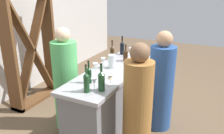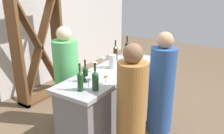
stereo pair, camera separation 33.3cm
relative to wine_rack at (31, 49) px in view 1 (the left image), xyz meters
name	(u,v)px [view 1 (the left image)]	position (x,y,z in m)	size (l,w,h in m)	color
ground_plane	(112,124)	(-0.10, -1.65, -0.99)	(12.00, 12.00, 0.00)	brown
back_wall	(1,25)	(-0.10, 0.55, 0.41)	(8.00, 0.10, 2.80)	#BCB7B2
bar_counter	(112,98)	(-0.10, -1.65, -0.54)	(1.95, 0.63, 0.91)	slate
wine_rack	(31,49)	(0.00, 0.00, 0.00)	(1.00, 0.28, 1.99)	brown
wine_bottle_leftmost_olive_green	(86,82)	(-0.88, -1.71, 0.04)	(0.07, 0.07, 0.34)	#193D1E
wine_bottle_second_left_olive_green	(101,81)	(-0.77, -1.84, 0.04)	(0.08, 0.08, 0.34)	#193D1E
wine_bottle_center_dark_green	(89,75)	(-0.64, -1.59, 0.02)	(0.07, 0.07, 0.30)	black
wine_bottle_second_right_amber_brown	(112,52)	(0.35, -1.43, 0.04)	(0.07, 0.07, 0.33)	#331E0F
wine_bottle_rightmost_amber_brown	(126,55)	(0.38, -1.66, 0.01)	(0.07, 0.07, 0.27)	#331E0F
wine_bottle_far_right_near_black	(122,47)	(0.71, -1.45, 0.04)	(0.07, 0.07, 0.33)	black
wine_glass_near_left	(110,78)	(-0.58, -1.86, 0.01)	(0.08, 0.08, 0.14)	white
wine_glass_near_center	(94,82)	(-0.78, -1.75, 0.01)	(0.07, 0.07, 0.14)	white
wine_glass_near_right	(131,50)	(0.67, -1.63, 0.02)	(0.07, 0.07, 0.15)	white
wine_glass_far_left	(103,61)	(-0.08, -1.50, 0.03)	(0.07, 0.07, 0.16)	white
wine_glass_far_center	(95,66)	(-0.29, -1.48, 0.01)	(0.07, 0.07, 0.14)	white
water_pitcher	(112,61)	(-0.02, -1.61, 0.01)	(0.11, 0.11, 0.20)	silver
person_left_guest	(138,108)	(-0.61, -2.24, -0.31)	(0.36, 0.36, 1.49)	#9E6B33
person_center_guest	(161,85)	(0.18, -2.31, -0.31)	(0.44, 0.44, 1.49)	#284C8C
person_server_behind	(66,83)	(-0.42, -1.05, -0.29)	(0.46, 0.46, 1.54)	#4CA559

